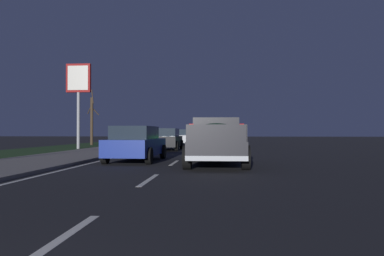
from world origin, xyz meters
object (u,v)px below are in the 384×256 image
object	(u,v)px
pickup_truck	(216,140)
sedan_blue	(136,143)
sedan_silver	(183,137)
gas_price_sign	(78,85)
sedan_black	(167,139)
bare_tree_far	(92,120)
sedan_green	(220,138)

from	to	relation	value
pickup_truck	sedan_blue	bearing A→B (deg)	69.78
sedan_silver	gas_price_sign	distance (m)	11.34
sedan_silver	sedan_black	xyz separation A→B (m)	(-8.96, 0.24, 0.00)
pickup_truck	bare_tree_far	world-z (taller)	bare_tree_far
sedan_silver	bare_tree_far	bearing A→B (deg)	89.74
bare_tree_far	sedan_black	bearing A→B (deg)	-135.32
sedan_black	bare_tree_far	size ratio (longest dim) A/B	0.80
sedan_green	gas_price_sign	xyz separation A→B (m)	(-5.58, 10.87, 4.11)
sedan_green	bare_tree_far	xyz separation A→B (m)	(2.12, 12.72, 1.74)
pickup_truck	sedan_blue	size ratio (longest dim) A/B	1.23
sedan_green	sedan_silver	size ratio (longest dim) A/B	0.99
sedan_silver	bare_tree_far	world-z (taller)	bare_tree_far
sedan_green	pickup_truck	bearing A→B (deg)	179.45
pickup_truck	gas_price_sign	xyz separation A→B (m)	(12.18, 10.70, 3.92)
bare_tree_far	sedan_silver	bearing A→B (deg)	-90.26
pickup_truck	sedan_green	size ratio (longest dim) A/B	1.24
sedan_silver	bare_tree_far	xyz separation A→B (m)	(0.04, 9.13, 1.74)
sedan_green	sedan_silver	xyz separation A→B (m)	(2.07, 3.59, 0.00)
sedan_blue	bare_tree_far	size ratio (longest dim) A/B	0.80
sedan_silver	sedan_black	size ratio (longest dim) A/B	1.01
sedan_blue	gas_price_sign	distance (m)	13.67
sedan_green	bare_tree_far	bearing A→B (deg)	80.55
pickup_truck	sedan_blue	world-z (taller)	pickup_truck
gas_price_sign	pickup_truck	bearing A→B (deg)	-138.68
sedan_silver	sedan_blue	world-z (taller)	same
sedan_black	gas_price_sign	distance (m)	8.27
pickup_truck	sedan_black	size ratio (longest dim) A/B	1.24
pickup_truck	sedan_green	bearing A→B (deg)	-0.55
sedan_green	sedan_black	distance (m)	7.87
sedan_black	pickup_truck	bearing A→B (deg)	-161.44
sedan_black	gas_price_sign	world-z (taller)	gas_price_sign
sedan_silver	pickup_truck	bearing A→B (deg)	-170.23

